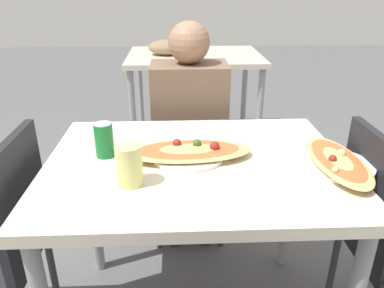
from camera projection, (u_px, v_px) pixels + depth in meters
The scene contains 8 objects.
dining_table at pixel (196, 183), 1.35m from camera, with size 1.05×0.80×0.78m.
chair_far_seated at pixel (188, 145), 2.10m from camera, with size 0.40×0.40×0.90m.
person_seated at pixel (189, 121), 1.91m from camera, with size 0.38×0.27×1.19m.
pizza_main at pixel (188, 152), 1.33m from camera, with size 0.46×0.26×0.06m.
soda_can at pixel (104, 140), 1.33m from camera, with size 0.07×0.07×0.12m.
drink_glass at pixel (129, 165), 1.14m from camera, with size 0.08×0.08×0.13m.
pizza_second at pixel (337, 162), 1.26m from camera, with size 0.25×0.40×0.05m.
background_table at pixel (190, 62), 3.12m from camera, with size 1.10×0.80×0.90m.
Camera 1 is at (-0.07, -1.17, 1.37)m, focal length 35.00 mm.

